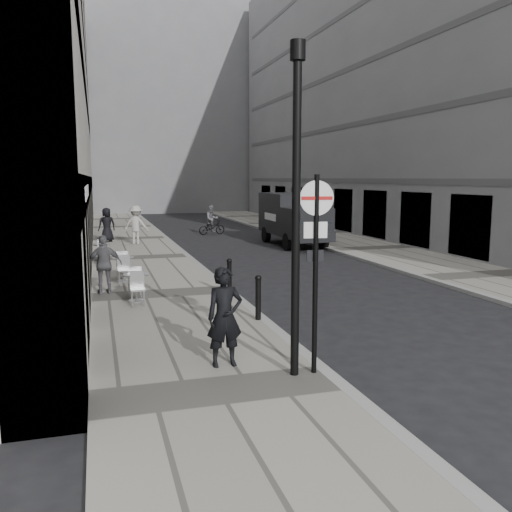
{
  "coord_description": "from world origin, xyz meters",
  "views": [
    {
      "loc": [
        -3.77,
        -5.4,
        3.48
      ],
      "look_at": [
        0.3,
        8.4,
        1.4
      ],
      "focal_mm": 38.0,
      "sensor_mm": 36.0,
      "label": 1
    }
  ],
  "objects_px": {
    "walking_man": "(225,317)",
    "cyclist": "(212,223)",
    "panel_van": "(292,216)",
    "sign_post": "(316,248)",
    "lamppost": "(296,196)"
  },
  "relations": [
    {
      "from": "panel_van",
      "to": "cyclist",
      "type": "distance_m",
      "value": 7.0
    },
    {
      "from": "cyclist",
      "to": "walking_man",
      "type": "bearing_deg",
      "value": -111.08
    },
    {
      "from": "panel_van",
      "to": "cyclist",
      "type": "relative_size",
      "value": 3.15
    },
    {
      "from": "panel_van",
      "to": "cyclist",
      "type": "xyz_separation_m",
      "value": [
        -2.96,
        6.29,
        -0.8
      ]
    },
    {
      "from": "sign_post",
      "to": "panel_van",
      "type": "bearing_deg",
      "value": 76.85
    },
    {
      "from": "sign_post",
      "to": "cyclist",
      "type": "relative_size",
      "value": 1.89
    },
    {
      "from": "walking_man",
      "to": "panel_van",
      "type": "bearing_deg",
      "value": 63.95
    },
    {
      "from": "walking_man",
      "to": "cyclist",
      "type": "bearing_deg",
      "value": 76.6
    },
    {
      "from": "panel_van",
      "to": "lamppost",
      "type": "bearing_deg",
      "value": -109.73
    },
    {
      "from": "walking_man",
      "to": "cyclist",
      "type": "height_order",
      "value": "walking_man"
    },
    {
      "from": "walking_man",
      "to": "sign_post",
      "type": "bearing_deg",
      "value": -31.21
    },
    {
      "from": "walking_man",
      "to": "cyclist",
      "type": "distance_m",
      "value": 24.0
    },
    {
      "from": "panel_van",
      "to": "cyclist",
      "type": "bearing_deg",
      "value": 115.56
    },
    {
      "from": "walking_man",
      "to": "sign_post",
      "type": "relative_size",
      "value": 0.53
    },
    {
      "from": "lamppost",
      "to": "cyclist",
      "type": "height_order",
      "value": "lamppost"
    }
  ]
}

